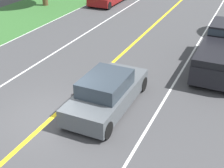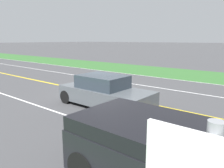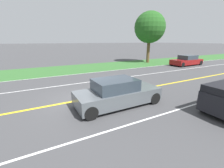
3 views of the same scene
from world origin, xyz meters
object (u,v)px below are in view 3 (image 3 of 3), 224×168
(ego_car, at_px, (117,93))
(oncoming_car, at_px, (187,61))
(dog, at_px, (109,89))
(roadside_tree_left_near, at_px, (150,28))

(ego_car, xyz_separation_m, oncoming_car, (-7.05, 15.22, -0.02))
(dog, distance_m, roadside_tree_left_near, 16.59)
(roadside_tree_left_near, bearing_deg, ego_car, -46.45)
(ego_car, distance_m, oncoming_car, 16.77)
(oncoming_car, bearing_deg, dog, 111.05)
(oncoming_car, distance_m, roadside_tree_left_near, 7.07)
(ego_car, relative_size, oncoming_car, 0.96)
(dog, xyz_separation_m, oncoming_car, (-5.81, 15.09, 0.12))
(dog, relative_size, roadside_tree_left_near, 0.14)
(dog, bearing_deg, oncoming_car, 113.80)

